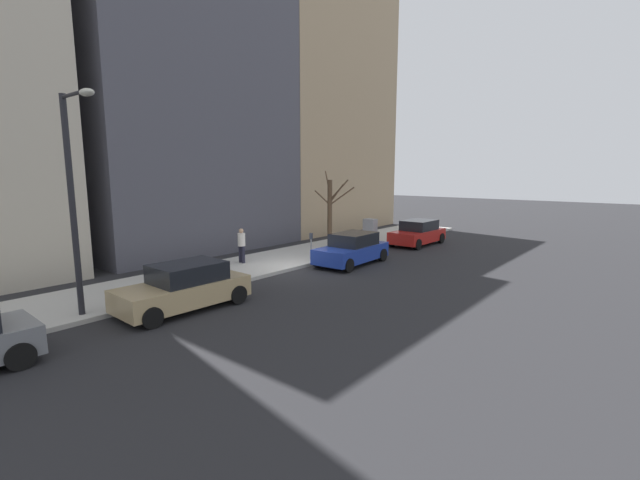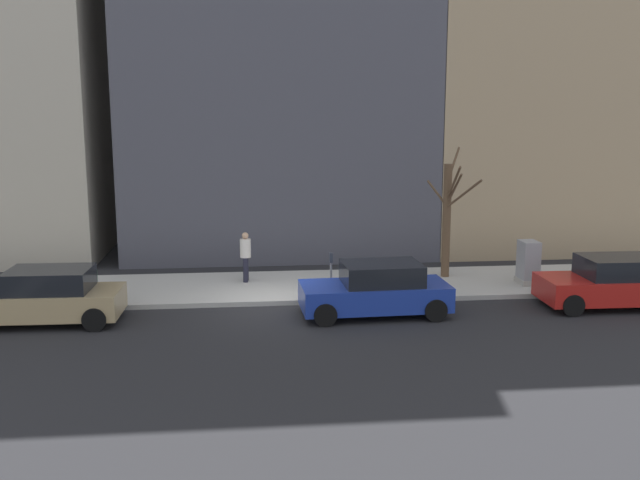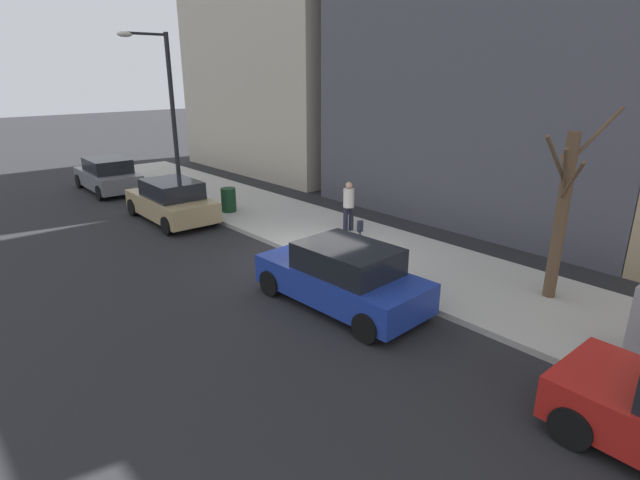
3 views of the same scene
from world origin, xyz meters
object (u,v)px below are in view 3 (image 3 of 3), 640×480
Objects in this scene: parking_meter at (360,239)px; trash_bin at (229,200)px; parked_car_tan at (171,201)px; parked_car_grey at (108,175)px; streetlamp at (166,103)px; bare_tree at (562,211)px; pedestrian_near_meter at (349,204)px; parked_car_blue at (343,276)px.

trash_bin is (0.45, 7.36, -0.38)m from parking_meter.
parked_car_grey is at bearing 91.63° from parked_car_tan.
bare_tree is (2.29, -14.88, -1.76)m from streetlamp.
pedestrian_near_meter is at bearing -55.01° from parked_car_tan.
trash_bin is at bearing 73.53° from parked_car_blue.
bare_tree is at bearing -77.17° from parked_car_grey.
pedestrian_near_meter is (3.65, -5.49, 0.35)m from parked_car_tan.
bare_tree is (3.65, -18.67, 1.52)m from parked_car_grey.
parking_meter is 4.89m from bare_tree.
bare_tree reaches higher than pedestrian_near_meter.
streetlamp is at bearing 80.35° from parked_car_blue.
trash_bin is (-1.67, 11.58, -1.65)m from bare_tree.
parked_car_blue reaches higher than trash_bin.
parked_car_grey is at bearing 105.61° from trash_bin.
trash_bin is (0.62, -3.30, -3.42)m from streetlamp.
parked_car_tan is 3.14× the size of parking_meter.
parking_meter is 0.21× the size of streetlamp.
parked_car_tan is at bearing 159.31° from trash_bin.
streetlamp reaches higher than parking_meter.
parked_car_grey is 4.73× the size of trash_bin.
parked_car_grey is 0.65× the size of streetlamp.
bare_tree is 2.64× the size of pedestrian_near_meter.
parked_car_tan is (0.19, 9.20, 0.00)m from parked_car_blue.
streetlamp is 7.22× the size of trash_bin.
parked_car_grey is 3.15× the size of parking_meter.
pedestrian_near_meter is (0.03, 6.82, -1.16)m from bare_tree.
parked_car_grey is 12.41m from pedestrian_near_meter.
parking_meter is 7.38m from trash_bin.
parked_car_grey is (-0.03, 6.36, 0.00)m from parked_car_tan.
streetlamp is (1.34, 2.56, 3.28)m from parked_car_tan.
pedestrian_near_meter reaches higher than parked_car_blue.
parked_car_tan is 6.36m from parked_car_grey.
parked_car_blue is 0.97× the size of bare_tree.
bare_tree reaches higher than parked_car_blue.
pedestrian_near_meter is at bearing 89.77° from bare_tree.
parked_car_blue is 12.31m from streetlamp.
parked_car_tan is at bearing 100.53° from parking_meter.
pedestrian_near_meter reaches higher than trash_bin.
parked_car_grey reaches higher than parking_meter.
parking_meter is 3.37m from pedestrian_near_meter.
streetlamp is at bearing 63.83° from parked_car_tan.
parked_car_blue is 3.16× the size of parking_meter.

